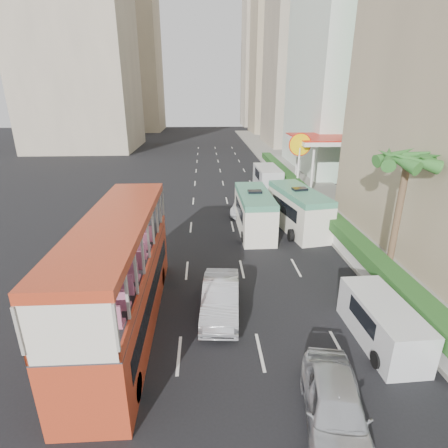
{
  "coord_description": "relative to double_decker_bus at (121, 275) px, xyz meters",
  "views": [
    {
      "loc": [
        -2.45,
        -13.06,
        9.57
      ],
      "look_at": [
        -1.5,
        4.0,
        3.2
      ],
      "focal_mm": 28.0,
      "sensor_mm": 36.0,
      "label": 1
    }
  ],
  "objects": [
    {
      "name": "shell_station",
      "position": [
        16.0,
        23.0,
        0.22
      ],
      "size": [
        6.5,
        8.0,
        5.5
      ],
      "primitive_type": "cube",
      "color": "silver",
      "rests_on": "ground"
    },
    {
      "name": "tower_far_b",
      "position": [
        23.0,
        104.0,
        17.47
      ],
      "size": [
        14.0,
        14.0,
        40.0
      ],
      "primitive_type": "cube",
      "color": "#B6A78F",
      "rests_on": "ground"
    },
    {
      "name": "van_asset",
      "position": [
        6.96,
        15.14,
        -2.53
      ],
      "size": [
        3.11,
        5.14,
        1.33
      ],
      "primitive_type": "imported",
      "rotation": [
        0.0,
        0.0,
        -0.2
      ],
      "color": "silver",
      "rests_on": "ground"
    },
    {
      "name": "tower_mid",
      "position": [
        24.0,
        58.0,
        22.47
      ],
      "size": [
        16.0,
        16.0,
        50.0
      ],
      "primitive_type": "cube",
      "color": "#B6A78F",
      "rests_on": "ground"
    },
    {
      "name": "minibus_far",
      "position": [
        10.41,
        11.21,
        -1.02
      ],
      "size": [
        3.41,
        7.11,
        3.02
      ],
      "primitive_type": "cube",
      "rotation": [
        0.0,
        0.0,
        0.17
      ],
      "color": "silver",
      "rests_on": "ground"
    },
    {
      "name": "panel_van_near",
      "position": [
        10.6,
        -1.59,
        -1.64
      ],
      "size": [
        1.95,
        4.53,
        1.79
      ],
      "primitive_type": "cube",
      "rotation": [
        0.0,
        0.0,
        0.04
      ],
      "color": "silver",
      "rests_on": "ground"
    },
    {
      "name": "car_silver_lane_a",
      "position": [
        4.16,
        0.77,
        -2.53
      ],
      "size": [
        2.03,
        4.82,
        1.55
      ],
      "primitive_type": "imported",
      "rotation": [
        0.0,
        0.0,
        -0.08
      ],
      "color": "silver",
      "rests_on": "ground"
    },
    {
      "name": "car_silver_lane_b",
      "position": [
        7.32,
        -5.39,
        -2.53
      ],
      "size": [
        2.65,
        4.82,
        1.55
      ],
      "primitive_type": "imported",
      "rotation": [
        0.0,
        0.0,
        -0.19
      ],
      "color": "silver",
      "rests_on": "ground"
    },
    {
      "name": "tower_far_a",
      "position": [
        23.0,
        82.0,
        19.47
      ],
      "size": [
        14.0,
        14.0,
        44.0
      ],
      "primitive_type": "cube",
      "color": "tan",
      "rests_on": "ground"
    },
    {
      "name": "kerb_wall",
      "position": [
        12.2,
        14.0,
        -1.85
      ],
      "size": [
        0.3,
        44.0,
        1.0
      ],
      "primitive_type": "cube",
      "color": "silver",
      "rests_on": "sidewalk"
    },
    {
      "name": "double_decker_bus",
      "position": [
        0.0,
        0.0,
        0.0
      ],
      "size": [
        2.5,
        11.0,
        5.06
      ],
      "primitive_type": "cube",
      "color": "#B3371B",
      "rests_on": "ground"
    },
    {
      "name": "sidewalk",
      "position": [
        15.0,
        25.0,
        -2.44
      ],
      "size": [
        6.0,
        120.0,
        0.18
      ],
      "primitive_type": "cube",
      "color": "#99968C",
      "rests_on": "ground"
    },
    {
      "name": "hedge",
      "position": [
        12.2,
        14.0,
        -1.0
      ],
      "size": [
        1.1,
        44.0,
        0.7
      ],
      "primitive_type": "cube",
      "color": "#2D6626",
      "rests_on": "kerb_wall"
    },
    {
      "name": "minibus_near",
      "position": [
        7.1,
        11.02,
        -1.06
      ],
      "size": [
        2.29,
        6.64,
        2.93
      ],
      "primitive_type": "cube",
      "rotation": [
        0.0,
        0.0,
        0.01
      ],
      "color": "silver",
      "rests_on": "ground"
    },
    {
      "name": "ground_plane",
      "position": [
        6.0,
        0.0,
        -2.53
      ],
      "size": [
        200.0,
        200.0,
        0.0
      ],
      "primitive_type": "plane",
      "color": "black",
      "rests_on": "ground"
    },
    {
      "name": "panel_van_far",
      "position": [
        10.27,
        23.5,
        -1.4
      ],
      "size": [
        2.39,
        5.7,
        2.26
      ],
      "primitive_type": "cube",
      "rotation": [
        0.0,
        0.0,
        0.02
      ],
      "color": "silver",
      "rests_on": "ground"
    },
    {
      "name": "tower_left_b",
      "position": [
        -16.0,
        90.0,
        20.47
      ],
      "size": [
        16.0,
        16.0,
        46.0
      ],
      "primitive_type": "cube",
      "color": "tan",
      "rests_on": "ground"
    },
    {
      "name": "palm_tree",
      "position": [
        13.8,
        4.0,
        0.85
      ],
      "size": [
        0.36,
        0.36,
        6.4
      ],
      "primitive_type": "cylinder",
      "color": "brown",
      "rests_on": "sidewalk"
    }
  ]
}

